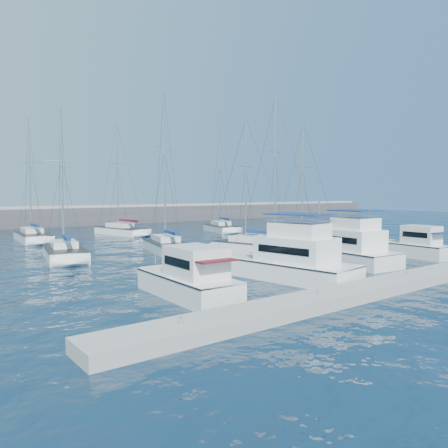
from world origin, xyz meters
TOP-DOWN VIEW (x-y plane):
  - ground at (0.00, 0.00)m, footprint 220.00×220.00m
  - breakwater at (0.00, 52.00)m, footprint 160.00×6.00m
  - dock at (0.00, -11.00)m, footprint 40.00×2.20m
  - dock_cleat_far_port at (-16.00, -11.00)m, footprint 0.16×0.16m
  - dock_cleat_near_port at (-8.00, -11.00)m, footprint 0.16×0.16m
  - dock_cleat_centre at (0.00, -11.00)m, footprint 0.16×0.16m
  - motor_yacht_port_outer at (-12.05, -5.58)m, footprint 3.00×7.14m
  - motor_yacht_port_inner at (-4.19, -5.01)m, footprint 4.94×10.73m
  - motor_yacht_stbd_inner at (3.88, -3.65)m, footprint 4.37×9.34m
  - motor_yacht_stbd_outer at (11.63, -5.16)m, footprint 2.64×6.19m
  - sailboat_mid_a at (-12.99, 12.37)m, footprint 4.45×7.91m
  - sailboat_mid_b at (-3.67, 11.27)m, footprint 4.95×8.49m
  - sailboat_mid_c at (2.51, 6.04)m, footprint 4.88×8.21m
  - sailboat_mid_d at (7.67, 7.41)m, footprint 5.21×8.13m
  - sailboat_mid_e at (11.53, 7.25)m, footprint 3.51×8.07m
  - sailboat_back_a at (-11.42, 29.06)m, footprint 3.77×9.30m
  - sailboat_back_b at (0.30, 30.30)m, footprint 4.81×9.04m
  - sailboat_back_c at (13.74, 25.53)m, footprint 5.07×8.40m

SIDE VIEW (x-z plane):
  - ground at x=0.00m, z-range 0.00..0.00m
  - dock at x=0.00m, z-range 0.00..0.60m
  - sailboat_mid_c at x=2.51m, z-range -5.95..6.97m
  - sailboat_mid_e at x=11.53m, z-range -6.25..7.27m
  - sailboat_mid_a at x=-12.99m, z-range -6.11..7.13m
  - sailboat_back_a at x=-11.42m, z-range -6.87..7.90m
  - sailboat_back_b at x=0.30m, z-range -7.17..8.21m
  - sailboat_back_c at x=13.74m, z-range -7.01..8.07m
  - sailboat_mid_b at x=-3.67m, z-range -7.25..8.32m
  - sailboat_mid_d at x=7.67m, z-range -7.38..8.46m
  - dock_cleat_far_port at x=-16.00m, z-range 0.60..0.85m
  - dock_cleat_near_port at x=-8.00m, z-range 0.60..0.85m
  - dock_cleat_centre at x=0.00m, z-range 0.60..0.85m
  - motor_yacht_stbd_outer at x=11.63m, z-range -0.66..2.54m
  - motor_yacht_port_outer at x=-12.05m, z-range -0.66..2.54m
  - breakwater at x=0.00m, z-range -1.17..3.28m
  - motor_yacht_stbd_inner at x=3.88m, z-range -1.21..3.48m
  - motor_yacht_port_inner at x=-4.19m, z-range -1.21..3.48m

